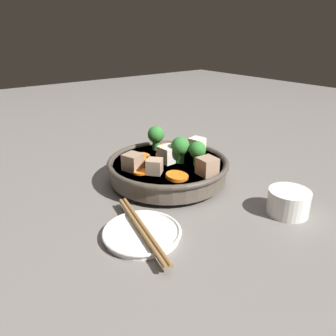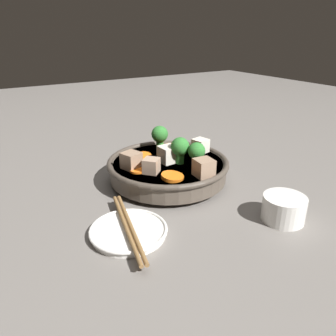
% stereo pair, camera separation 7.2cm
% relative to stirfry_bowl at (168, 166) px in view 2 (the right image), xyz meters
% --- Properties ---
extents(ground_plane, '(3.00, 3.00, 0.00)m').
position_rel_stirfry_bowl_xyz_m(ground_plane, '(0.00, -0.00, -0.04)').
color(ground_plane, slate).
extents(stirfry_bowl, '(0.27, 0.27, 0.10)m').
position_rel_stirfry_bowl_xyz_m(stirfry_bowl, '(0.00, 0.00, 0.00)').
color(stirfry_bowl, '#51473D').
rests_on(stirfry_bowl, ground_plane).
extents(side_saucer, '(0.13, 0.13, 0.01)m').
position_rel_stirfry_bowl_xyz_m(side_saucer, '(0.16, 0.14, -0.03)').
color(side_saucer, white).
rests_on(side_saucer, ground_plane).
extents(tea_cup, '(0.08, 0.08, 0.05)m').
position_rel_stirfry_bowl_xyz_m(tea_cup, '(-0.09, 0.24, -0.01)').
color(tea_cup, white).
rests_on(tea_cup, ground_plane).
extents(chopsticks_pair, '(0.06, 0.20, 0.01)m').
position_rel_stirfry_bowl_xyz_m(chopsticks_pair, '(0.16, 0.14, -0.02)').
color(chopsticks_pair, olive).
rests_on(chopsticks_pair, side_saucer).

